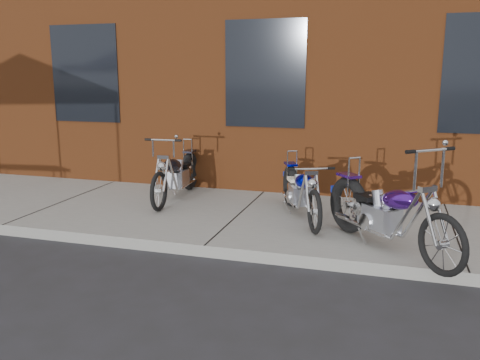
% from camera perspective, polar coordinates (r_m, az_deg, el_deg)
% --- Properties ---
extents(ground, '(120.00, 120.00, 0.00)m').
position_cam_1_polar(ground, '(6.33, -4.03, -8.65)').
color(ground, '#282828').
rests_on(ground, ground).
extents(sidewalk, '(22.00, 3.00, 0.15)m').
position_cam_1_polar(sidewalk, '(7.65, -0.06, -4.35)').
color(sidewalk, '#A4A298').
rests_on(sidewalk, ground).
extents(building_brick, '(22.00, 10.00, 8.00)m').
position_cam_1_polar(building_brick, '(13.81, 8.22, 19.25)').
color(building_brick, brown).
rests_on(building_brick, ground).
extents(chopper_purple, '(1.60, 1.84, 1.31)m').
position_cam_1_polar(chopper_purple, '(6.26, 16.14, -3.85)').
color(chopper_purple, black).
rests_on(chopper_purple, sidewalk).
extents(chopper_blue, '(0.92, 1.91, 0.89)m').
position_cam_1_polar(chopper_blue, '(7.42, 6.83, -1.42)').
color(chopper_blue, black).
rests_on(chopper_blue, sidewalk).
extents(chopper_third, '(0.52, 2.13, 1.08)m').
position_cam_1_polar(chopper_third, '(8.52, -7.12, 0.43)').
color(chopper_third, black).
rests_on(chopper_third, sidewalk).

